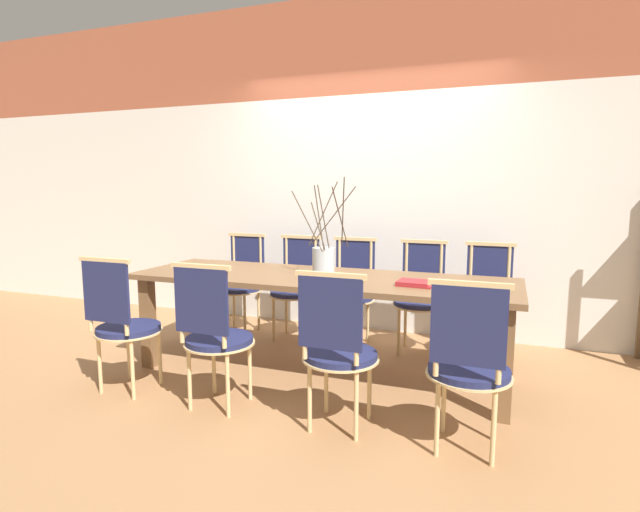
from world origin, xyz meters
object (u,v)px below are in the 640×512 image
vase_centerpiece (324,260)px  chair_near_center (338,347)px  chair_far_center (351,289)px  book_stack (415,283)px  dining_table (320,288)px

vase_centerpiece → chair_near_center: bearing=-64.6°
chair_near_center → chair_far_center: 1.64m
chair_near_center → vase_centerpiece: vase_centerpiece is taller
book_stack → vase_centerpiece: bearing=170.3°
vase_centerpiece → dining_table: bearing=-133.2°
dining_table → vase_centerpiece: (0.02, 0.02, 0.21)m
chair_near_center → chair_far_center: bearing=104.7°
dining_table → chair_near_center: (0.41, -0.79, -0.16)m
dining_table → chair_far_center: bearing=90.6°
chair_far_center → vase_centerpiece: size_ratio=1.31×
chair_far_center → vase_centerpiece: (0.03, -0.77, 0.37)m
chair_near_center → vase_centerpiece: 0.98m
chair_far_center → book_stack: bearing=129.2°
chair_near_center → dining_table: bearing=117.2°
chair_near_center → chair_far_center: (-0.42, 1.59, 0.00)m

